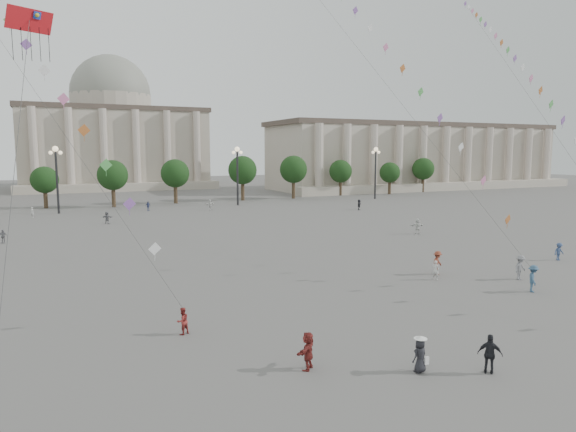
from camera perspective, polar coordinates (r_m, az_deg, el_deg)
name	(u,v)px	position (r m, az deg, el deg)	size (l,w,h in m)	color
ground	(423,358)	(26.36, 14.80, -14.99)	(360.00, 360.00, 0.00)	#565451
hall_east	(418,156)	(144.61, 14.21, 6.45)	(84.00, 26.22, 17.20)	#ABA390
hall_central	(113,135)	(148.80, -18.88, 8.53)	(48.30, 34.30, 35.50)	#ABA390
tree_row	(146,175)	(98.05, -15.52, 4.36)	(137.12, 5.12, 8.00)	#37281B
lamp_post_mid_west	(56,167)	(88.71, -24.35, 4.97)	(2.00, 0.90, 10.65)	#262628
lamp_post_mid_east	(237,165)	(93.89, -5.65, 5.67)	(2.00, 0.90, 10.65)	#262628
lamp_post_far_east	(376,163)	(107.53, 9.71, 5.79)	(2.00, 0.90, 10.65)	#262628
person_crowd_0	(148,206)	(88.32, -15.29, 1.08)	(0.92, 0.38, 1.57)	navy
person_crowd_4	(210,205)	(87.08, -8.64, 1.26)	(1.70, 0.54, 1.83)	silver
person_crowd_6	(520,268)	(43.49, 24.40, -5.24)	(1.23, 0.71, 1.91)	slate
person_crowd_7	(417,226)	(63.13, 14.19, -1.11)	(1.75, 0.56, 1.88)	silver
person_crowd_8	(437,263)	(42.99, 16.28, -5.02)	(1.24, 0.71, 1.91)	brown
person_crowd_9	(359,205)	(87.21, 7.91, 1.26)	(1.64, 0.52, 1.77)	black
person_crowd_10	(32,212)	(85.49, -26.55, 0.38)	(0.58, 0.38, 1.58)	silver
person_crowd_12	(107,218)	(74.03, -19.47, -0.18)	(1.55, 0.49, 1.67)	slate
person_crowd_13	(435,270)	(41.29, 16.07, -5.79)	(0.55, 0.36, 1.52)	beige
person_crowd_14	(559,252)	(52.69, 27.89, -3.51)	(1.04, 0.60, 1.61)	navy
person_crowd_16	(3,236)	(63.23, -29.11, -1.98)	(0.87, 0.36, 1.48)	slate
tourist_1	(490,354)	(25.24, 21.53, -14.09)	(1.05, 0.44, 1.80)	black
tourist_2	(308,351)	(24.03, 2.22, -14.73)	(1.63, 0.52, 1.75)	maroon
kite_flyer_0	(183,321)	(28.83, -11.64, -11.36)	(0.72, 0.56, 1.49)	maroon
kite_flyer_1	(533,279)	(40.15, 25.59, -6.29)	(1.25, 0.72, 1.93)	#325170
hat_person	(420,354)	(24.48, 14.47, -14.65)	(0.84, 0.64, 1.69)	black
dragon_kite	(30,37)	(29.04, -26.74, 17.31)	(2.20, 6.31, 18.38)	red
kite_train_east	(515,64)	(61.46, 23.91, 15.20)	(31.42, 48.30, 67.58)	#3F3F3F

